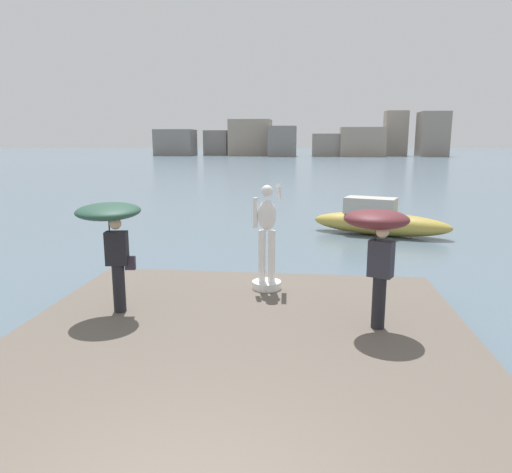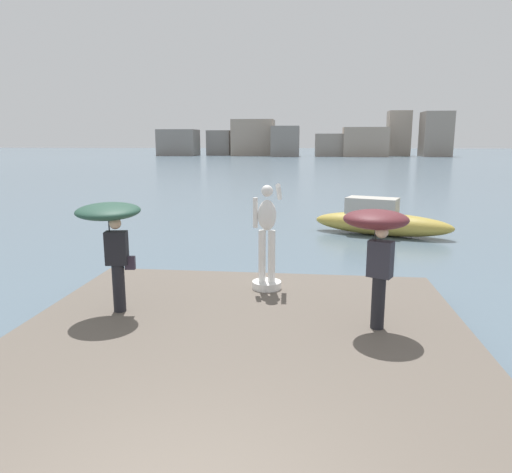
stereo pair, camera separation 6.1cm
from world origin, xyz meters
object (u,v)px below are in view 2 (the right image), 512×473
onlooker_left (111,224)px  boat_near (380,221)px  statue_white_figure (267,244)px  onlooker_right (377,233)px

onlooker_left → boat_near: onlooker_left is taller
statue_white_figure → onlooker_right: size_ratio=1.12×
boat_near → onlooker_left: bearing=-121.6°
onlooker_left → boat_near: size_ratio=0.38×
onlooker_right → boat_near: (1.54, 10.20, -1.47)m
boat_near → statue_white_figure: bearing=-112.8°
statue_white_figure → onlooker_right: bearing=-44.2°
onlooker_right → boat_near: size_ratio=0.38×
statue_white_figure → onlooker_left: size_ratio=1.11×
onlooker_left → boat_near: bearing=58.4°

